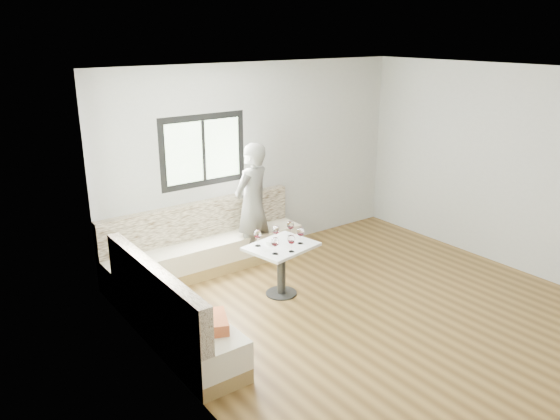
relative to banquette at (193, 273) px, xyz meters
name	(u,v)px	position (x,y,z in m)	size (l,w,h in m)	color
room	(372,199)	(1.51, -1.54, 1.08)	(5.01, 5.01, 2.81)	brown
banquette	(193,273)	(0.00, 0.00, 0.00)	(2.90, 2.80, 0.95)	olive
table	(281,258)	(0.95, -0.58, 0.17)	(0.92, 0.78, 0.67)	black
person	(252,205)	(1.20, 0.45, 0.55)	(0.64, 0.42, 1.77)	#605D57
olive_ramekin	(270,242)	(0.85, -0.47, 0.36)	(0.11, 0.11, 0.05)	white
wine_glass_a	(275,242)	(0.72, -0.76, 0.49)	(0.10, 0.10, 0.21)	white
wine_glass_b	(291,240)	(0.93, -0.82, 0.49)	(0.10, 0.10, 0.21)	white
wine_glass_c	(300,232)	(1.18, -0.67, 0.49)	(0.10, 0.10, 0.21)	white
wine_glass_d	(276,230)	(0.97, -0.44, 0.49)	(0.10, 0.10, 0.21)	white
wine_glass_e	(291,226)	(1.22, -0.41, 0.49)	(0.10, 0.10, 0.21)	white
wine_glass_f	(258,235)	(0.70, -0.43, 0.49)	(0.10, 0.10, 0.21)	white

